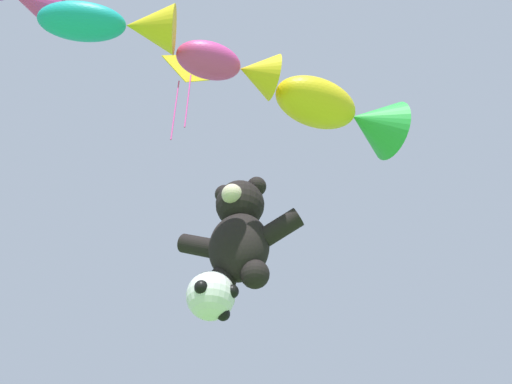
# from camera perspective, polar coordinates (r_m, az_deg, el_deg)

# --- Properties ---
(teddy_bear_kite) EXTENTS (2.33, 1.02, 2.36)m
(teddy_bear_kite) POSITION_cam_1_polar(r_m,az_deg,el_deg) (9.98, -1.70, -4.12)
(teddy_bear_kite) COLOR black
(soccer_ball_kite) EXTENTS (0.88, 0.87, 0.81)m
(soccer_ball_kite) POSITION_cam_1_polar(r_m,az_deg,el_deg) (9.30, -4.49, -10.31)
(soccer_ball_kite) COLOR white
(fish_kite_goldfin) EXTENTS (2.40, 2.39, 1.13)m
(fish_kite_goldfin) POSITION_cam_1_polar(r_m,az_deg,el_deg) (10.43, 8.88, 7.76)
(fish_kite_goldfin) COLOR yellow
(fish_kite_magenta) EXTENTS (1.78, 1.61, 0.81)m
(fish_kite_magenta) POSITION_cam_1_polar(r_m,az_deg,el_deg) (9.73, -2.30, 12.40)
(fish_kite_magenta) COLOR #E53F9E
(fish_kite_teal) EXTENTS (2.27, 1.60, 0.82)m
(fish_kite_teal) POSITION_cam_1_polar(r_m,az_deg,el_deg) (9.76, -13.80, 15.95)
(fish_kite_teal) COLOR #19ADB2
(diamond_kite) EXTENTS (0.79, 1.02, 2.98)m
(diamond_kite) POSITION_cam_1_polar(r_m,az_deg,el_deg) (13.47, -7.04, 11.64)
(diamond_kite) COLOR yellow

